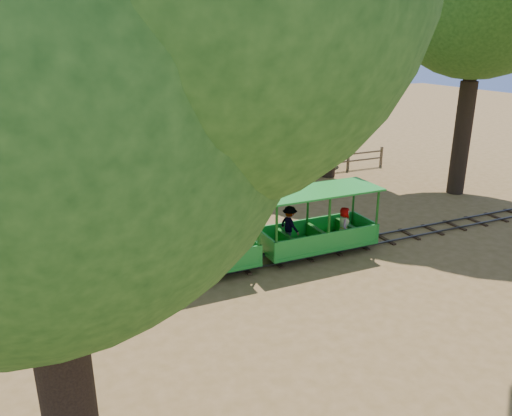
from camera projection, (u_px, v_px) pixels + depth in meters
name	position (u px, v px, depth m)	size (l,w,h in m)	color
ground	(304.00, 256.00, 14.99)	(90.00, 90.00, 0.00)	brown
track	(304.00, 254.00, 14.97)	(22.00, 1.00, 0.10)	#3F3D3A
locomotive	(52.00, 244.00, 11.84)	(2.42, 1.14, 2.77)	black
carriage_front	(195.00, 250.00, 13.40)	(3.68, 1.50, 1.91)	#1D8528
carriage_rear	(315.00, 229.00, 14.89)	(3.68, 1.50, 1.91)	#1D8528
oak_ne	(333.00, 21.00, 21.42)	(6.60, 5.81, 9.27)	#2D2116
oak_sw	(9.00, 22.00, 4.65)	(7.15, 6.29, 8.92)	#2D2116
fence	(213.00, 174.00, 21.69)	(18.10, 0.10, 1.00)	brown
shrub_west	(73.00, 175.00, 20.51)	(2.50, 1.92, 1.73)	#2D6B1E
shrub_mid_w	(138.00, 163.00, 21.49)	(3.13, 2.41, 2.17)	#2D6B1E
shrub_mid_e	(320.00, 152.00, 25.18)	(2.14, 1.65, 1.48)	#2D6B1E
shrub_east	(318.00, 151.00, 25.09)	(2.33, 1.79, 1.61)	#2D6B1E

